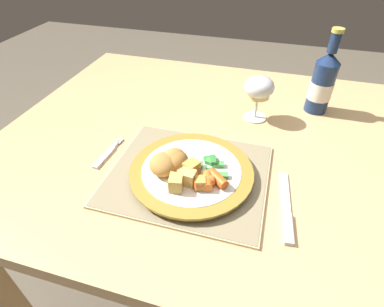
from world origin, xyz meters
name	(u,v)px	position (x,y,z in m)	size (l,w,h in m)	color
ground_plane	(210,280)	(0.00, 0.00, 0.00)	(6.00, 6.00, 0.00)	brown
dining_table	(219,165)	(0.00, 0.00, 0.64)	(1.16, 0.90, 0.74)	tan
placemat	(188,174)	(-0.04, -0.16, 0.74)	(0.35, 0.30, 0.01)	#CCB789
dinner_plate	(191,172)	(-0.03, -0.17, 0.76)	(0.27, 0.27, 0.02)	white
breaded_croquettes	(170,161)	(-0.08, -0.18, 0.79)	(0.09, 0.10, 0.04)	#B77F3D
green_beans_pile	(213,165)	(0.01, -0.15, 0.77)	(0.07, 0.08, 0.02)	#4CA84C
glazed_carrots	(210,181)	(0.02, -0.20, 0.78)	(0.07, 0.06, 0.02)	orange
fork	(107,155)	(-0.25, -0.15, 0.74)	(0.02, 0.12, 0.01)	silver
table_knife	(286,211)	(0.17, -0.21, 0.74)	(0.04, 0.19, 0.01)	silver
wine_glass	(259,89)	(0.07, 0.12, 0.83)	(0.08, 0.08, 0.13)	silver
bottle	(322,83)	(0.24, 0.21, 0.83)	(0.06, 0.06, 0.23)	navy
roast_potatoes	(188,176)	(-0.03, -0.21, 0.78)	(0.08, 0.09, 0.03)	gold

